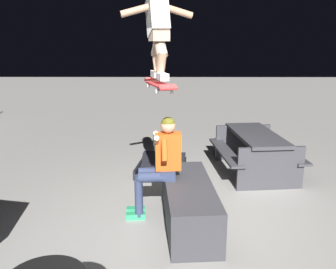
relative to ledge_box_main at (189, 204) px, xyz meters
name	(u,v)px	position (x,y,z in m)	size (l,w,h in m)	color
ground_plane	(189,224)	(-0.01, 0.00, -0.28)	(40.00, 40.00, 0.00)	gray
ledge_box_main	(189,204)	(0.00, 0.00, 0.00)	(1.75, 0.61, 0.56)	#38383D
person_sitting_on_ledge	(160,161)	(0.23, 0.38, 0.51)	(0.60, 0.77, 1.39)	#2D3856
skateboard	(159,85)	(0.07, 0.38, 1.56)	(1.04, 0.44, 0.13)	#B72D2D
skater_airborne	(158,26)	(0.13, 0.39, 2.24)	(0.64, 0.88, 1.12)	white
kicker_ramp	(161,169)	(1.90, 0.41, -0.22)	(1.03, 0.96, 0.35)	black
picnic_table_back	(255,147)	(1.90, -1.30, 0.22)	(1.82, 1.50, 0.75)	#38383D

